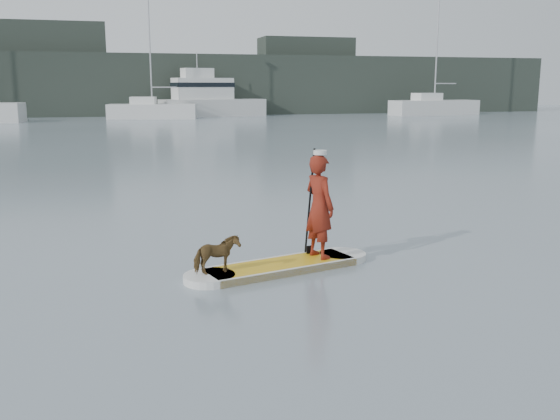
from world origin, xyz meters
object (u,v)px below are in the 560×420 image
object	(u,v)px
paddler	(319,207)
motor_yacht_a	(208,99)
dog	(217,255)
sailboat_d	(152,109)
paddleboard	(280,267)
sailboat_f	(433,106)

from	to	relation	value
paddler	motor_yacht_a	world-z (taller)	motor_yacht_a
dog	sailboat_d	size ratio (longest dim) A/B	0.06
dog	motor_yacht_a	size ratio (longest dim) A/B	0.07
paddleboard	sailboat_d	xyz separation A→B (m)	(1.40, 48.43, 0.76)
sailboat_d	paddleboard	bearing A→B (deg)	-80.32
sailboat_d	sailboat_f	bearing A→B (deg)	11.29
dog	sailboat_f	size ratio (longest dim) A/B	0.05
paddler	motor_yacht_a	bearing A→B (deg)	-26.99
sailboat_d	sailboat_f	world-z (taller)	sailboat_f
paddler	dog	world-z (taller)	paddler
paddler	sailboat_f	xyz separation A→B (m)	(28.93, 48.22, -0.05)
paddleboard	sailboat_f	xyz separation A→B (m)	(29.66, 48.41, 0.87)
paddleboard	sailboat_d	size ratio (longest dim) A/B	0.28
paddleboard	paddler	size ratio (longest dim) A/B	1.87
motor_yacht_a	paddler	bearing A→B (deg)	-108.22
sailboat_d	sailboat_f	xyz separation A→B (m)	(28.26, -0.02, 0.11)
dog	motor_yacht_a	bearing A→B (deg)	-21.84
paddleboard	motor_yacht_a	bearing A→B (deg)	67.68
sailboat_d	motor_yacht_a	xyz separation A→B (m)	(5.60, 2.76, 0.87)
paddleboard	paddler	distance (m)	1.19
paddleboard	dog	world-z (taller)	dog
dog	sailboat_d	xyz separation A→B (m)	(2.48, 48.71, 0.41)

